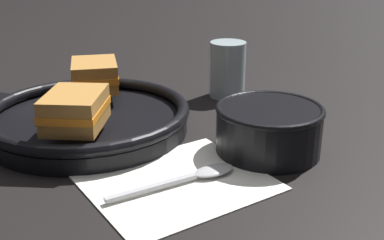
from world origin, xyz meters
TOP-DOWN VIEW (x-y plane):
  - ground_plane at (0.00, 0.00)m, footprint 4.00×4.00m
  - napkin at (-0.04, -0.08)m, footprint 0.21×0.18m
  - soup_bowl at (0.11, -0.07)m, footprint 0.15×0.15m
  - spoon at (-0.01, -0.09)m, footprint 0.17×0.03m
  - skillet at (-0.07, 0.13)m, footprint 0.32×0.39m
  - sandwich_near_left at (-0.11, 0.06)m, footprint 0.12×0.12m
  - sandwich_near_right at (-0.02, 0.20)m, footprint 0.10×0.12m
  - drinking_glass at (0.21, 0.16)m, footprint 0.06×0.06m

SIDE VIEW (x-z plane):
  - ground_plane at x=0.00m, z-range 0.00..0.00m
  - napkin at x=-0.04m, z-range 0.00..0.00m
  - spoon at x=-0.01m, z-range 0.00..0.01m
  - skillet at x=-0.07m, z-range 0.00..0.04m
  - soup_bowl at x=0.11m, z-range 0.00..0.07m
  - drinking_glass at x=0.21m, z-range 0.00..0.10m
  - sandwich_near_left at x=-0.11m, z-range 0.04..0.09m
  - sandwich_near_right at x=-0.02m, z-range 0.04..0.09m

